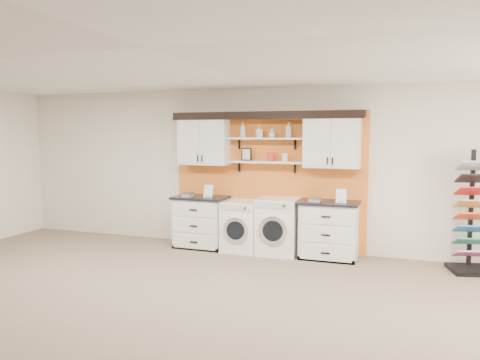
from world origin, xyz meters
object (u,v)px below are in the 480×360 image
at_px(washer, 242,226).
at_px(base_cabinet_right, 329,230).
at_px(base_cabinet_left, 201,222).
at_px(sample_rack, 474,234).
at_px(dryer, 278,226).

bearing_deg(washer, base_cabinet_right, 0.13).
height_order(base_cabinet_left, sample_rack, sample_rack).
xyz_separation_m(base_cabinet_right, dryer, (-0.84, -0.00, 0.01)).
height_order(dryer, sample_rack, sample_rack).
relative_size(washer, sample_rack, 0.48).
relative_size(base_cabinet_right, washer, 1.10).
bearing_deg(base_cabinet_left, base_cabinet_right, -0.00).
xyz_separation_m(base_cabinet_right, sample_rack, (2.11, -0.03, 0.09)).
bearing_deg(sample_rack, base_cabinet_right, 165.63).
height_order(washer, dryer, dryer).
height_order(base_cabinet_left, dryer, dryer).
height_order(washer, sample_rack, sample_rack).
relative_size(base_cabinet_right, dryer, 1.01).
bearing_deg(sample_rack, washer, 166.05).
bearing_deg(base_cabinet_right, base_cabinet_left, 180.00).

